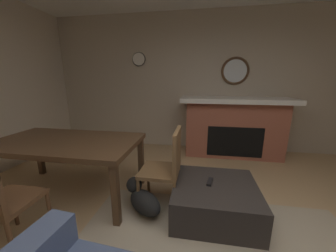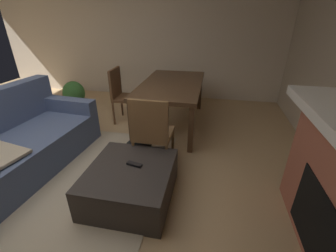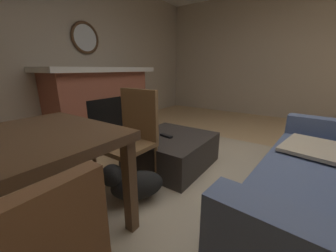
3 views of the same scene
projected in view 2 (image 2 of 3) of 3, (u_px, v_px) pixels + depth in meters
The scene contains 11 objects.
floor at pixel (50, 189), 2.49m from camera, with size 8.29×8.29×0.00m, color tan.
wall_right_window_side at pixel (139, 32), 4.91m from camera, with size 0.12×6.70×2.77m, color beige.
area_rug at pixel (69, 186), 2.51m from camera, with size 2.60×2.00×0.01m, color tan.
couch at pixel (12, 147), 2.68m from camera, with size 2.09×1.11×0.92m.
ottoman_coffee_table at pixel (131, 183), 2.31m from camera, with size 0.89×0.83×0.36m, color #2D2826.
tv_remote at pixel (134, 164), 2.26m from camera, with size 0.05×0.16×0.02m, color black.
dining_table at pixel (172, 87), 3.67m from camera, with size 1.77×0.96×0.74m.
dining_chair_north at pixel (122, 92), 3.89m from camera, with size 0.45×0.45×0.93m.
dining_chair_west at pixel (152, 130), 2.61m from camera, with size 0.44×0.44×0.93m.
potted_plant at pixel (74, 94), 4.35m from camera, with size 0.41×0.41×0.60m.
small_dog at pixel (141, 143), 3.01m from camera, with size 0.49×0.45×0.33m.
Camera 2 is at (-1.63, -1.65, 1.73)m, focal length 24.02 mm.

